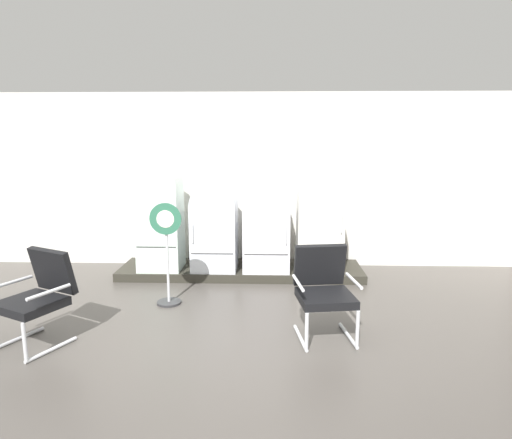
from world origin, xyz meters
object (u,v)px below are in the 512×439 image
Objects in this scene: refrigerator_0 at (160,214)px; armchair_right at (323,287)px; refrigerator_2 at (266,225)px; refrigerator_1 at (214,224)px; refrigerator_3 at (320,216)px; sign_stand at (167,259)px; armchair_left at (39,293)px.

refrigerator_0 is 3.12m from armchair_right.
refrigerator_1 is at bearing -179.54° from refrigerator_2.
refrigerator_3 is 1.20× the size of sign_stand.
refrigerator_0 is 1.21× the size of sign_stand.
refrigerator_1 is 0.84× the size of refrigerator_3.
refrigerator_3 reaches higher than armchair_right.
refrigerator_0 reaches higher than armchair_right.
refrigerator_0 is at bearing 107.52° from sign_stand.
armchair_right is (3.05, 0.29, 0.00)m from armchair_left.
armchair_right is (1.46, -2.08, -0.29)m from refrigerator_1.
sign_stand is at bearing -72.48° from refrigerator_0.
armchair_right is (2.31, -2.05, -0.45)m from refrigerator_0.
refrigerator_1 is 1.37× the size of armchair_right.
refrigerator_3 is at bearing 85.24° from armchair_right.
refrigerator_1 is 1.37× the size of armchair_left.
refrigerator_3 is (1.63, -0.04, 0.15)m from refrigerator_1.
refrigerator_1 is at bearing 178.75° from refrigerator_3.
refrigerator_2 is at bearing 43.51° from sign_stand.
armchair_left is at bearing -135.26° from refrigerator_2.
refrigerator_3 is (0.82, -0.04, 0.16)m from refrigerator_2.
refrigerator_2 is at bearing 44.74° from armchair_left.
refrigerator_0 is 2.49m from armchair_left.
armchair_left is at bearing -123.78° from refrigerator_1.
refrigerator_1 is 1.32m from sign_stand.
refrigerator_3 is (2.48, -0.01, -0.01)m from refrigerator_0.
refrigerator_0 is 1.67m from refrigerator_2.
sign_stand is at bearing -150.79° from refrigerator_3.
refrigerator_2 is (0.81, 0.01, -0.01)m from refrigerator_1.
armchair_right is 0.74× the size of sign_stand.
refrigerator_3 is at bearing -0.19° from refrigerator_0.
refrigerator_1 is 2.86m from armchair_left.
refrigerator_3 is at bearing 35.93° from armchair_left.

